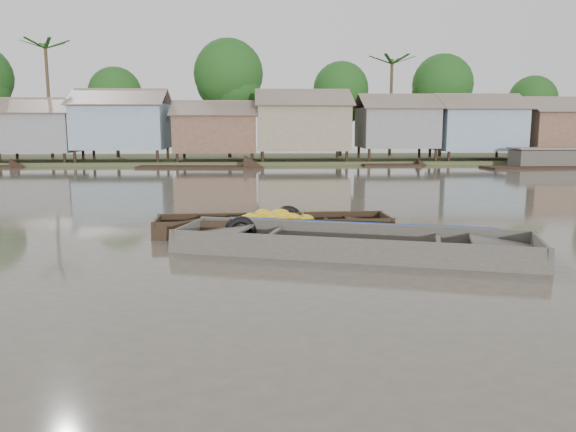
{
  "coord_description": "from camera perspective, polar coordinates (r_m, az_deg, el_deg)",
  "views": [
    {
      "loc": [
        -0.92,
        -12.05,
        2.87
      ],
      "look_at": [
        -0.2,
        0.52,
        0.8
      ],
      "focal_mm": 35.0,
      "sensor_mm": 36.0,
      "label": 1
    }
  ],
  "objects": [
    {
      "name": "riverbank",
      "position": [
        44.09,
        1.9,
        9.58
      ],
      "size": [
        120.0,
        12.47,
        10.22
      ],
      "color": "#384723",
      "rests_on": "ground"
    },
    {
      "name": "banana_boat",
      "position": [
        14.93,
        -1.8,
        -0.99
      ],
      "size": [
        6.3,
        1.79,
        0.9
      ],
      "rotation": [
        0.0,
        0.0,
        0.04
      ],
      "color": "black",
      "rests_on": "ground"
    },
    {
      "name": "distant_boats",
      "position": [
        38.74,
        17.25,
        4.97
      ],
      "size": [
        46.99,
        15.3,
        1.38
      ],
      "color": "black",
      "rests_on": "ground"
    },
    {
      "name": "viewer_boat",
      "position": [
        12.78,
        6.62,
        -3.37
      ],
      "size": [
        8.3,
        4.36,
        0.65
      ],
      "rotation": [
        0.0,
        0.0,
        -0.3
      ],
      "color": "#3C3832",
      "rests_on": "ground"
    },
    {
      "name": "ground",
      "position": [
        12.42,
        1.06,
        -4.03
      ],
      "size": [
        120.0,
        120.0,
        0.0
      ],
      "primitive_type": "plane",
      "color": "#4B4639",
      "rests_on": "ground"
    }
  ]
}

